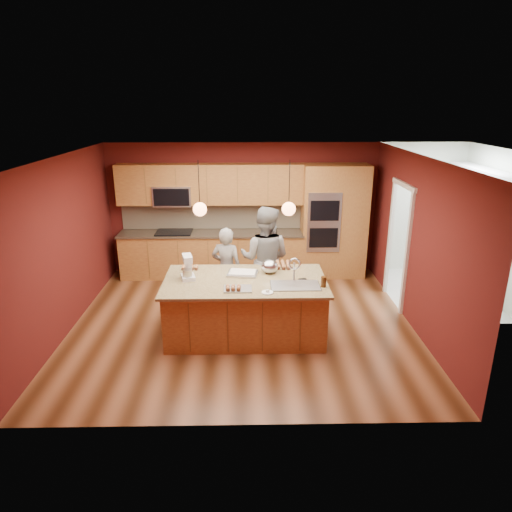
{
  "coord_description": "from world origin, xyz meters",
  "views": [
    {
      "loc": [
        0.09,
        -6.77,
        3.47
      ],
      "look_at": [
        0.22,
        -0.1,
        1.2
      ],
      "focal_mm": 32.0,
      "sensor_mm": 36.0,
      "label": 1
    }
  ],
  "objects_px": {
    "person_left": "(227,269)",
    "stand_mixer": "(188,269)",
    "island": "(246,306)",
    "mixing_bowl": "(270,266)",
    "person_right": "(265,259)"
  },
  "relations": [
    {
      "from": "island",
      "to": "stand_mixer",
      "type": "bearing_deg",
      "value": 175.24
    },
    {
      "from": "island",
      "to": "stand_mixer",
      "type": "distance_m",
      "value": 1.07
    },
    {
      "from": "island",
      "to": "person_left",
      "type": "bearing_deg",
      "value": 109.5
    },
    {
      "from": "person_right",
      "to": "stand_mixer",
      "type": "distance_m",
      "value": 1.49
    },
    {
      "from": "person_left",
      "to": "mixing_bowl",
      "type": "relative_size",
      "value": 5.54
    },
    {
      "from": "person_left",
      "to": "island",
      "type": "bearing_deg",
      "value": 125.77
    },
    {
      "from": "person_left",
      "to": "stand_mixer",
      "type": "bearing_deg",
      "value": 74.06
    },
    {
      "from": "island",
      "to": "stand_mixer",
      "type": "height_order",
      "value": "island"
    },
    {
      "from": "person_left",
      "to": "person_right",
      "type": "xyz_separation_m",
      "value": [
        0.66,
        0.0,
        0.18
      ]
    },
    {
      "from": "person_left",
      "to": "person_right",
      "type": "bearing_deg",
      "value": -163.73
    },
    {
      "from": "person_left",
      "to": "mixing_bowl",
      "type": "bearing_deg",
      "value": 153.77
    },
    {
      "from": "stand_mixer",
      "to": "mixing_bowl",
      "type": "relative_size",
      "value": 1.41
    },
    {
      "from": "island",
      "to": "person_right",
      "type": "distance_m",
      "value": 1.09
    },
    {
      "from": "stand_mixer",
      "to": "mixing_bowl",
      "type": "distance_m",
      "value": 1.28
    },
    {
      "from": "person_right",
      "to": "stand_mixer",
      "type": "bearing_deg",
      "value": 51.64
    }
  ]
}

